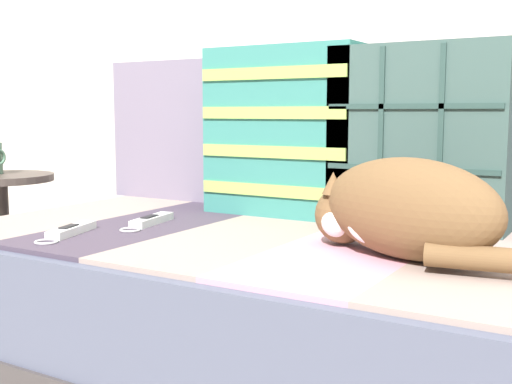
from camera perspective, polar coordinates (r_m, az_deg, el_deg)
The scene contains 8 objects.
couch at distance 1.42m, azimuth 9.48°, elevation -12.98°, with size 2.01×0.90×0.43m.
sofa_backrest at distance 1.69m, azimuth 14.49°, elevation 4.97°, with size 1.97×0.14×0.43m.
throw_pillow_quilted at distance 1.54m, azimuth 14.27°, elevation 4.78°, with size 0.41×0.14×0.43m.
throw_pillow_striped at distance 1.68m, azimuth 2.41°, elevation 5.38°, with size 0.42×0.14×0.44m.
sleeping_cat at distance 1.22m, azimuth 12.60°, elevation -1.60°, with size 0.44×0.29×0.19m.
game_remote_near at distance 1.57m, azimuth -9.36°, elevation -2.53°, with size 0.08×0.21×0.02m.
game_remote_far at distance 1.48m, azimuth -16.21°, elevation -3.33°, with size 0.10×0.21×0.02m.
end_table at distance 2.20m, azimuth -21.55°, elevation -2.65°, with size 0.32×0.32×0.50m.
Camera 1 is at (0.48, -1.14, 0.70)m, focal length 45.00 mm.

